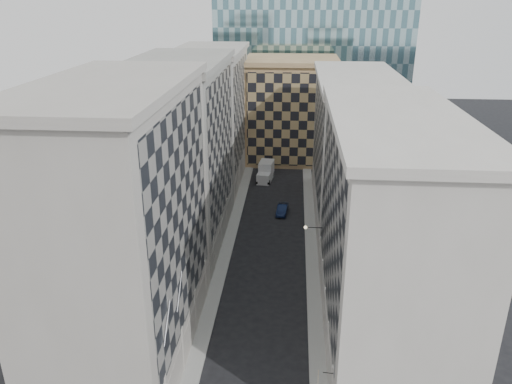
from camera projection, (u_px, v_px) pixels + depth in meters
The scene contains 14 objects.
sidewalk_west at pixel (227, 248), 62.10m from camera, with size 1.50×100.00×0.15m, color gray.
sidewalk_east at pixel (312, 251), 61.35m from camera, with size 1.50×100.00×0.15m, color gray.
bldg_left_a at pixel (125, 228), 40.55m from camera, with size 10.80×22.80×23.70m.
bldg_left_b at pixel (183, 154), 61.11m from camera, with size 10.80×22.80×22.70m.
bldg_left_c at pixel (211, 117), 81.67m from camera, with size 10.80×22.80×21.70m.
bldg_right_a at pixel (386, 232), 43.26m from camera, with size 10.80×26.80×20.70m.
bldg_right_b at pixel (353, 148), 68.44m from camera, with size 10.80×28.80×19.70m.
tan_block at pixel (291, 109), 93.21m from camera, with size 16.80×14.80×18.80m.
church_tower at pixel (284, 8), 99.93m from camera, with size 7.20×7.20×51.50m.
flagpoles_left at pixel (174, 306), 36.98m from camera, with size 0.10×6.33×2.33m.
bracket_lamp at pixel (307, 227), 53.58m from camera, with size 1.98×0.36×0.36m.
box_truck at pixel (266, 172), 84.76m from camera, with size 2.82×5.72×3.02m.
dark_car at pixel (282, 209), 71.78m from camera, with size 1.40×4.01×1.32m, color #0F1A39.
shop_sign at pixel (319, 376), 36.05m from camera, with size 1.13×0.67×0.74m.
Camera 1 is at (2.61, -24.64, 29.58)m, focal length 35.00 mm.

